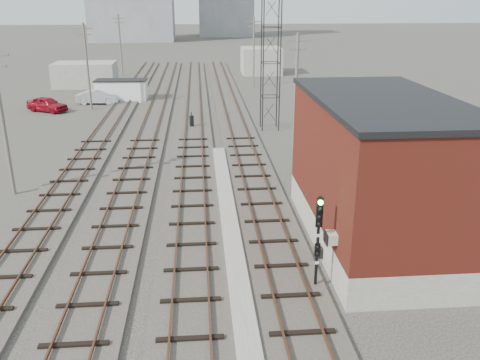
{
  "coord_description": "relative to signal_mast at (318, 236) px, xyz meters",
  "views": [
    {
      "loc": [
        -0.98,
        -10.33,
        11.56
      ],
      "look_at": [
        1.15,
        15.33,
        2.2
      ],
      "focal_mm": 38.0,
      "sensor_mm": 36.0,
      "label": 1
    }
  ],
  "objects": [
    {
      "name": "shed_left",
      "position": [
        -19.7,
        52.19,
        -0.85
      ],
      "size": [
        8.0,
        5.0,
        3.2
      ],
      "primitive_type": "cube",
      "color": "gray",
      "rests_on": "ground"
    },
    {
      "name": "ground",
      "position": [
        -3.7,
        52.19,
        -2.45
      ],
      "size": [
        320.0,
        320.0,
        0.0
      ],
      "primitive_type": "plane",
      "color": "#282621",
      "rests_on": "ground"
    },
    {
      "name": "track_left",
      "position": [
        -13.2,
        31.19,
        -2.34
      ],
      "size": [
        3.2,
        90.0,
        0.39
      ],
      "color": "#332D28",
      "rests_on": "ground"
    },
    {
      "name": "car_red",
      "position": [
        -20.61,
        36.44,
        -1.67
      ],
      "size": [
        4.89,
        3.84,
        1.56
      ],
      "primitive_type": "imported",
      "rotation": [
        0.0,
        0.0,
        1.06
      ],
      "color": "maroon",
      "rests_on": "ground"
    },
    {
      "name": "shed_right",
      "position": [
        5.3,
        62.19,
        -0.45
      ],
      "size": [
        6.0,
        6.0,
        4.0
      ],
      "primitive_type": "cube",
      "color": "gray",
      "rests_on": "ground"
    },
    {
      "name": "lattice_tower",
      "position": [
        1.8,
        27.19,
        5.05
      ],
      "size": [
        1.6,
        1.6,
        15.0
      ],
      "color": "black",
      "rests_on": "ground"
    },
    {
      "name": "track_mid_left",
      "position": [
        -9.2,
        31.19,
        -2.34
      ],
      "size": [
        3.2,
        90.0,
        0.39
      ],
      "color": "#332D28",
      "rests_on": "ground"
    },
    {
      "name": "site_trailer",
      "position": [
        -13.5,
        41.55,
        -1.19
      ],
      "size": [
        6.02,
        2.82,
        2.49
      ],
      "rotation": [
        0.0,
        0.0,
        -0.04
      ],
      "color": "white",
      "rests_on": "ground"
    },
    {
      "name": "car_silver",
      "position": [
        -15.97,
        40.18,
        -1.67
      ],
      "size": [
        4.86,
        2.04,
        1.56
      ],
      "primitive_type": "imported",
      "rotation": [
        0.0,
        0.0,
        1.49
      ],
      "color": "#B0B4B8",
      "rests_on": "ground"
    },
    {
      "name": "track_right",
      "position": [
        -1.2,
        31.19,
        -2.34
      ],
      "size": [
        3.2,
        90.0,
        0.39
      ],
      "color": "#332D28",
      "rests_on": "ground"
    },
    {
      "name": "utility_pole_left_a",
      "position": [
        -16.2,
        12.19,
        2.35
      ],
      "size": [
        1.8,
        0.24,
        9.0
      ],
      "color": "#595147",
      "rests_on": "ground"
    },
    {
      "name": "utility_pole_left_c",
      "position": [
        -16.2,
        62.19,
        2.35
      ],
      "size": [
        1.8,
        0.24,
        9.0
      ],
      "color": "#595147",
      "rests_on": "ground"
    },
    {
      "name": "brick_building",
      "position": [
        3.8,
        4.18,
        1.18
      ],
      "size": [
        6.54,
        12.2,
        7.22
      ],
      "color": "gray",
      "rests_on": "ground"
    },
    {
      "name": "track_mid_right",
      "position": [
        -5.2,
        31.19,
        -2.34
      ],
      "size": [
        3.2,
        90.0,
        0.39
      ],
      "color": "#332D28",
      "rests_on": "ground"
    },
    {
      "name": "utility_pole_left_b",
      "position": [
        -16.2,
        37.19,
        2.35
      ],
      "size": [
        1.8,
        0.24,
        9.0
      ],
      "color": "#595147",
      "rests_on": "ground"
    },
    {
      "name": "switch_stand",
      "position": [
        -5.34,
        27.92,
        -1.78
      ],
      "size": [
        0.42,
        0.42,
        1.41
      ],
      "rotation": [
        0.0,
        0.0,
        0.36
      ],
      "color": "black",
      "rests_on": "ground"
    },
    {
      "name": "utility_pole_right_b",
      "position": [
        2.8,
        50.19,
        2.35
      ],
      "size": [
        1.8,
        0.24,
        9.0
      ],
      "color": "#595147",
      "rests_on": "ground"
    },
    {
      "name": "utility_pole_right_a",
      "position": [
        2.8,
        20.19,
        2.35
      ],
      "size": [
        1.8,
        0.24,
        9.0
      ],
      "color": "#595147",
      "rests_on": "ground"
    },
    {
      "name": "car_grey",
      "position": [
        -15.01,
        48.29,
        -1.83
      ],
      "size": [
        4.56,
        2.69,
        1.24
      ],
      "primitive_type": "imported",
      "rotation": [
        0.0,
        0.0,
        1.81
      ],
      "color": "gray",
      "rests_on": "ground"
    },
    {
      "name": "signal_mast",
      "position": [
        0.0,
        0.0,
        0.0
      ],
      "size": [
        0.4,
        0.41,
        4.14
      ],
      "color": "gray",
      "rests_on": "ground"
    },
    {
      "name": "platform_curb",
      "position": [
        -3.2,
        6.19,
        -2.32
      ],
      "size": [
        0.9,
        28.0,
        0.26
      ],
      "primitive_type": "cube",
      "color": "gray",
      "rests_on": "ground"
    }
  ]
}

